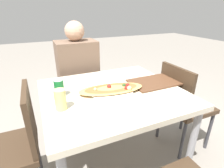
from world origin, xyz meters
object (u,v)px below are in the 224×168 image
Objects in this scene: person_seated at (78,70)px; drink_glass at (61,100)px; pizza_main at (112,89)px; soda_can at (59,88)px; chair_side_right at (182,103)px; dining_table at (113,100)px; chair_side_left at (15,143)px; chair_far_seated at (77,85)px.

person_seated is 9.14× the size of drink_glass.
pizza_main is 0.38m from soda_can.
pizza_main is at bearing -92.20° from chair_side_right.
chair_side_right is (0.71, -0.03, -0.17)m from dining_table.
chair_side_right is at bearing -2.20° from pizza_main.
chair_side_left is at bearing -91.71° from chair_side_right.
drink_glass reaches higher than pizza_main.
drink_glass is at bearing 69.63° from person_seated.
person_seated is (-0.00, -0.11, 0.22)m from chair_far_seated.
chair_side_right is at bearing -91.71° from chair_side_left.
dining_table is 0.73m from chair_side_right.
drink_glass is at bearing -165.08° from dining_table.
drink_glass is (0.31, -0.11, 0.31)m from chair_side_left.
dining_table is 0.41m from soda_can.
soda_can is (-0.27, -0.61, 0.09)m from person_seated.
chair_side_right reaches higher than dining_table.
chair_side_left is 6.52× the size of drink_glass.
chair_far_seated is at bearing 71.97° from drink_glass.
chair_far_seated reaches higher than dining_table.
drink_glass is at bearing -165.67° from pizza_main.
person_seated is (0.60, 0.67, 0.22)m from chair_side_left.
person_seated is (-0.81, 0.71, 0.22)m from chair_side_right.
chair_side_left is 0.45m from drink_glass.
soda_can reaches higher than chair_side_left.
soda_can is at bearing -78.72° from chair_side_left.
dining_table is 2.01× the size of pizza_main.
chair_far_seated is at bearing -135.58° from chair_side_right.
pizza_main reaches higher than dining_table.
soda_can is at bearing 167.58° from pizza_main.
person_seated is at bearing 65.71° from soda_can.
soda_can is 0.18m from drink_glass.
dining_table is 0.10m from pizza_main.
drink_glass reaches higher than soda_can.
person_seated is (-0.10, 0.68, 0.05)m from dining_table.
pizza_main is (-0.01, -0.01, 0.10)m from dining_table.
chair_side_right is 1.13m from soda_can.
soda_can reaches higher than chair_side_right.
chair_side_right is 0.71× the size of person_seated.
person_seated is 9.62× the size of soda_can.
drink_glass is at bearing -95.70° from soda_can.
pizza_main is 4.08× the size of soda_can.
pizza_main is (0.09, -0.80, 0.26)m from chair_far_seated.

